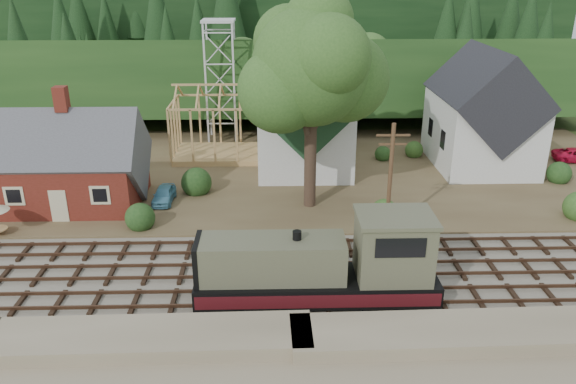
{
  "coord_description": "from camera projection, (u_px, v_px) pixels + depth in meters",
  "views": [
    {
      "loc": [
        -0.72,
        -29.41,
        17.36
      ],
      "look_at": [
        0.24,
        6.0,
        3.0
      ],
      "focal_mm": 35.0,
      "sensor_mm": 36.0,
      "label": 1
    }
  ],
  "objects": [
    {
      "name": "farmhouse",
      "position": [
        483.0,
        116.0,
        50.02
      ],
      "size": [
        8.4,
        10.8,
        10.6
      ],
      "color": "silver",
      "rests_on": "village_flat"
    },
    {
      "name": "locomotive",
      "position": [
        326.0,
        267.0,
        30.22
      ],
      "size": [
        12.89,
        3.22,
        5.13
      ],
      "color": "black",
      "rests_on": "railroad_bed"
    },
    {
      "name": "car_green",
      "position": [
        53.0,
        182.0,
        45.63
      ],
      "size": [
        4.11,
        2.23,
        1.28
      ],
      "primitive_type": "imported",
      "rotation": [
        0.0,
        0.0,
        1.81
      ],
      "color": "#839F6E",
      "rests_on": "village_flat"
    },
    {
      "name": "church",
      "position": [
        304.0,
        112.0,
        50.12
      ],
      "size": [
        8.4,
        15.17,
        13.0
      ],
      "color": "silver",
      "rests_on": "village_flat"
    },
    {
      "name": "timber_frame",
      "position": [
        217.0,
        126.0,
        52.79
      ],
      "size": [
        8.2,
        6.2,
        6.99
      ],
      "color": "tan",
      "rests_on": "village_flat"
    },
    {
      "name": "village_flat",
      "position": [
        282.0,
        171.0,
        50.41
      ],
      "size": [
        64.0,
        26.0,
        0.3
      ],
      "primitive_type": "cube",
      "color": "brown",
      "rests_on": "ground"
    },
    {
      "name": "embankment",
      "position": [
        291.0,
        370.0,
        25.92
      ],
      "size": [
        64.0,
        5.0,
        1.6
      ],
      "primitive_type": "cube",
      "color": "#7F7259",
      "rests_on": "ground"
    },
    {
      "name": "big_tree",
      "position": [
        314.0,
        75.0,
        39.35
      ],
      "size": [
        10.9,
        8.4,
        14.7
      ],
      "color": "#38281E",
      "rests_on": "village_flat"
    },
    {
      "name": "telegraph_pole_near",
      "position": [
        390.0,
        178.0,
        37.19
      ],
      "size": [
        2.2,
        0.28,
        8.0
      ],
      "color": "#4C331E",
      "rests_on": "ground"
    },
    {
      "name": "hillside",
      "position": [
        279.0,
        109.0,
        72.7
      ],
      "size": [
        70.0,
        28.96,
        12.74
      ],
      "primitive_type": "cube",
      "rotation": [
        -0.17,
        0.0,
        0.0
      ],
      "color": "#1E3F19",
      "rests_on": "ground"
    },
    {
      "name": "depot",
      "position": [
        72.0,
        167.0,
        42.37
      ],
      "size": [
        10.8,
        7.41,
        9.0
      ],
      "color": "#591E14",
      "rests_on": "village_flat"
    },
    {
      "name": "ground",
      "position": [
        287.0,
        275.0,
        33.79
      ],
      "size": [
        140.0,
        140.0,
        0.0
      ],
      "primitive_type": "plane",
      "color": "#384C1E",
      "rests_on": "ground"
    },
    {
      "name": "railroad_bed",
      "position": [
        287.0,
        274.0,
        33.76
      ],
      "size": [
        64.0,
        11.0,
        0.16
      ],
      "primitive_type": "cube",
      "color": "#726B5B",
      "rests_on": "ground"
    },
    {
      "name": "lattice_tower",
      "position": [
        219.0,
        44.0,
        55.81
      ],
      "size": [
        3.2,
        3.2,
        12.12
      ],
      "color": "silver",
      "rests_on": "village_flat"
    },
    {
      "name": "ridge",
      "position": [
        277.0,
        85.0,
        87.52
      ],
      "size": [
        80.0,
        20.0,
        12.0
      ],
      "primitive_type": "cube",
      "color": "black",
      "rests_on": "ground"
    },
    {
      "name": "car_blue",
      "position": [
        164.0,
        195.0,
        43.29
      ],
      "size": [
        1.56,
        3.67,
        1.24
      ],
      "primitive_type": "imported",
      "rotation": [
        0.0,
        0.0,
        -0.03
      ],
      "color": "#58A1BD",
      "rests_on": "village_flat"
    }
  ]
}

